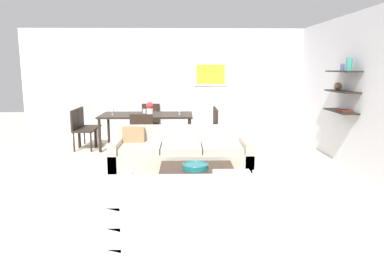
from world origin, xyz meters
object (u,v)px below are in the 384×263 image
wine_glass_head (148,107)px  wine_glass_foot (144,111)px  coffee_table (197,184)px  dining_chair_right_far (210,123)px  dining_chair_head (151,119)px  centerpiece_vase (150,108)px  dining_chair_left_far (86,124)px  wine_glass_right_near (180,110)px  loveseat_white (195,212)px  decorative_bowl (195,166)px  dining_chair_right_near (211,127)px  dining_chair_foot (142,132)px  dining_table (147,117)px  dining_chair_left_near (80,127)px  wine_glass_left_near (112,110)px  sofa_beige (181,157)px  wine_glass_right_far (180,108)px

wine_glass_head → wine_glass_foot: (-0.00, -0.91, -0.00)m
coffee_table → dining_chair_right_far: 3.47m
dining_chair_head → centerpiece_vase: (0.08, -0.97, 0.39)m
dining_chair_left_far → wine_glass_right_near: (2.14, -0.36, 0.35)m
loveseat_white → decorative_bowl: size_ratio=4.61×
dining_chair_right_far → dining_chair_right_near: bearing=-90.0°
dining_chair_foot → wine_glass_foot: (-0.00, 0.47, 0.36)m
wine_glass_right_near → centerpiece_vase: 0.66m
dining_table → dining_chair_left_far: size_ratio=2.29×
dining_chair_right_near → wine_glass_head: wine_glass_head is taller
loveseat_white → dining_table: loveseat_white is taller
dining_chair_left_near → coffee_table: bearing=-50.8°
loveseat_white → wine_glass_right_near: bearing=92.7°
coffee_table → dining_table: bearing=107.4°
loveseat_white → dining_chair_left_near: 4.80m
coffee_table → dining_chair_right_near: dining_chair_right_near is taller
dining_chair_head → decorative_bowl: bearing=-76.4°
wine_glass_right_near → dining_chair_head: bearing=124.9°
dining_chair_right_near → dining_chair_foot: bearing=-154.0°
dining_chair_right_near → dining_chair_head: (-1.41, 1.15, 0.00)m
dining_chair_left_far → dining_chair_head: same height
wine_glass_left_near → wine_glass_foot: 0.80m
loveseat_white → dining_table: 4.53m
sofa_beige → wine_glass_right_near: size_ratio=14.77×
dining_chair_foot → wine_glass_left_near: wine_glass_left_near is taller
sofa_beige → loveseat_white: bearing=-86.1°
dining_chair_foot → dining_chair_right_near: size_ratio=1.00×
decorative_bowl → dining_chair_head: bearing=103.6°
coffee_table → wine_glass_foot: (-1.00, 2.75, 0.67)m
dining_table → centerpiece_vase: 0.23m
dining_chair_left_far → wine_glass_foot: bearing=-25.8°
centerpiece_vase → wine_glass_right_far: bearing=15.5°
dining_chair_right_far → decorative_bowl: bearing=-97.4°
dining_table → dining_chair_left_near: 1.44m
decorative_bowl → wine_glass_left_near: (-1.71, 2.99, 0.44)m
loveseat_white → dining_chair_right_near: (0.48, 4.19, 0.21)m
dining_chair_left_near → dining_chair_right_near: (2.83, 0.00, 0.00)m
loveseat_white → dining_chair_foot: dining_chair_foot is taller
loveseat_white → dining_chair_right_far: 4.68m
dining_table → wine_glass_foot: size_ratio=12.20×
sofa_beige → dining_chair_right_near: 1.97m
wine_glass_right_far → wine_glass_left_near: 1.48m
sofa_beige → dining_chair_left_far: bearing=133.3°
dining_table → wine_glass_foot: 0.49m
dining_chair_left_near → dining_chair_foot: size_ratio=1.00×
centerpiece_vase → dining_chair_foot: bearing=-95.1°
wine_glass_right_far → centerpiece_vase: 0.68m
wine_glass_foot → dining_chair_left_far: bearing=154.2°
wine_glass_right_far → wine_glass_right_near: bearing=-90.0°
dining_table → wine_glass_right_far: 0.76m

